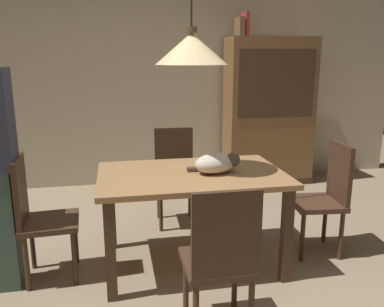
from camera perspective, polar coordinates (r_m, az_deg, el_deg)
name	(u,v)px	position (r m, az deg, el deg)	size (l,w,h in m)	color
ground	(211,287)	(3.02, 2.76, -18.49)	(10.00, 10.00, 0.00)	#998466
back_wall	(163,70)	(5.17, -4.16, 11.81)	(6.40, 0.10, 2.90)	beige
dining_table	(191,185)	(3.06, -0.08, -4.56)	(1.40, 0.90, 0.75)	#A87A4C
chair_near_front	(221,256)	(2.32, 4.16, -14.39)	(0.40, 0.40, 0.93)	#472D1E
chair_right_side	(326,193)	(3.48, 18.59, -5.42)	(0.44, 0.44, 0.93)	#472D1E
chair_far_back	(175,171)	(3.93, -2.45, -2.57)	(0.42, 0.42, 0.93)	#472D1E
chair_left_side	(38,213)	(3.11, -21.17, -7.92)	(0.42, 0.42, 0.93)	#472D1E
cat_sleeping	(217,163)	(3.01, 3.61, -1.34)	(0.40, 0.31, 0.16)	beige
pendant_lamp	(191,48)	(2.91, -0.09, 14.79)	(0.52, 0.52, 1.30)	beige
hutch_bookcase	(269,115)	(5.22, 10.88, 5.45)	(1.12, 0.45, 1.85)	brown
book_brown_thick	(240,27)	(5.05, 6.81, 17.50)	(0.06, 0.24, 0.22)	brown
book_red_tall	(245,24)	(5.07, 7.57, 17.80)	(0.04, 0.22, 0.28)	#B73833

